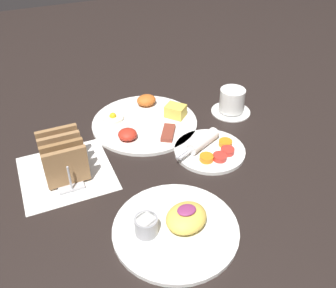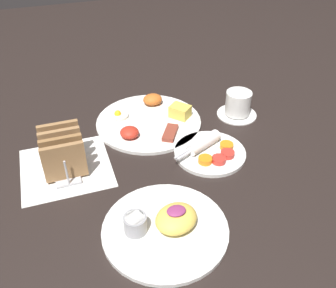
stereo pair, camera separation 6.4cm
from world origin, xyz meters
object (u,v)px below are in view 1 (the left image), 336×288
at_px(plate_condiments, 209,149).
at_px(toast_rack, 63,157).
at_px(plate_foreground, 176,226).
at_px(coffee_cup, 232,102).
at_px(plate_breakfast, 146,121).

xyz_separation_m(plate_condiments, toast_rack, (-0.37, 0.07, 0.04)).
distance_m(plate_condiments, toast_rack, 0.37).
distance_m(plate_foreground, coffee_cup, 0.50).
height_order(toast_rack, coffee_cup, toast_rack).
distance_m(plate_breakfast, coffee_cup, 0.27).
bearing_deg(coffee_cup, plate_foreground, -134.38).
relative_size(plate_condiments, plate_foreground, 0.76).
relative_size(plate_condiments, coffee_cup, 1.67).
distance_m(plate_foreground, toast_rack, 0.33).
bearing_deg(plate_foreground, coffee_cup, 45.62).
bearing_deg(plate_breakfast, coffee_cup, -9.57).
relative_size(plate_breakfast, coffee_cup, 2.56).
bearing_deg(toast_rack, plate_foreground, -57.47).
xyz_separation_m(plate_foreground, toast_rack, (-0.17, 0.27, 0.04)).
height_order(plate_breakfast, coffee_cup, coffee_cup).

